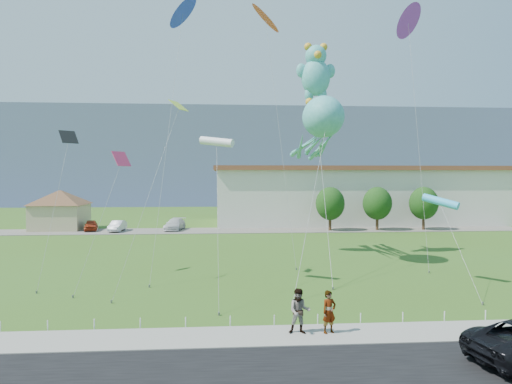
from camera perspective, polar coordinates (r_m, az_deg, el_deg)
ground at (r=22.95m, az=4.50°, el=-15.26°), size 160.00×160.00×0.00m
sidewalk at (r=20.36m, az=5.73°, el=-17.40°), size 80.00×2.50×0.10m
parking_strip at (r=57.17m, az=-0.84°, el=-4.81°), size 70.00×6.00×0.06m
hill_ridge at (r=141.82m, az=-2.87°, el=4.30°), size 160.00×50.00×25.00m
pavilion at (r=63.25m, az=-23.28°, el=-1.59°), size 9.20×9.20×5.00m
warehouse at (r=71.97m, az=19.85°, el=-0.26°), size 61.00×15.00×8.20m
rope_fence at (r=21.65m, az=5.04°, el=-15.64°), size 26.05×0.05×0.50m
tree_near at (r=57.34m, az=9.25°, el=-1.45°), size 3.60×3.60×5.47m
tree_mid at (r=59.03m, az=14.92°, el=-1.39°), size 3.60×3.60×5.47m
tree_far at (r=61.25m, az=20.23°, el=-1.33°), size 3.60×3.60×5.47m
pedestrian_left at (r=20.37m, az=9.12°, el=-14.57°), size 0.78×0.65×1.82m
pedestrian_right at (r=20.12m, az=5.47°, el=-14.60°), size 1.02×0.84×1.92m
parked_car_red at (r=60.19m, az=-19.93°, el=-3.93°), size 2.38×4.08×1.30m
parked_car_silver at (r=58.50m, az=-16.94°, el=-4.08°), size 1.63×3.99×1.29m
parked_car_white at (r=58.26m, az=-10.11°, el=-3.99°), size 2.67×5.05×1.40m
octopus_kite at (r=36.45m, az=7.93°, el=7.83°), size 5.45×17.45×12.86m
teddy_bear_kite at (r=39.52m, az=7.48°, el=14.56°), size 3.28×12.23×17.88m
small_kite_black at (r=32.99m, az=-22.69°, el=4.74°), size 1.29×5.35×9.89m
small_kite_purple at (r=42.83m, az=18.56°, el=19.00°), size 2.23×7.94×20.63m
small_kite_yellow at (r=29.89m, az=-10.45°, el=8.25°), size 3.81×6.19×11.84m
small_kite_blue at (r=39.43m, az=-9.23°, el=20.67°), size 2.27×10.18×20.69m
small_kite_pink at (r=29.73m, az=-16.95°, el=2.58°), size 2.70×4.11×8.33m
small_kite_orange at (r=40.38m, az=1.32°, el=20.28°), size 2.64×6.55×20.69m
small_kite_white at (r=28.38m, az=-4.94°, el=6.14°), size 0.50×7.44×9.37m
small_kite_cyan at (r=30.93m, az=22.09°, el=-1.18°), size 0.50×6.00×5.64m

